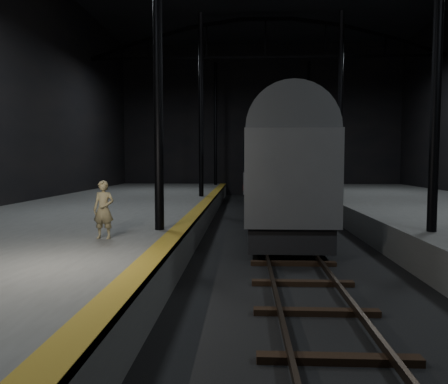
{
  "coord_description": "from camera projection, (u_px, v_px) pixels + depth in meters",
  "views": [
    {
      "loc": [
        -1.38,
        -16.24,
        2.94
      ],
      "look_at": [
        -2.01,
        -2.86,
        2.0
      ],
      "focal_mm": 35.0,
      "sensor_mm": 36.0,
      "label": 1
    }
  ],
  "objects": [
    {
      "name": "ground",
      "position": [
        281.0,
        240.0,
        16.32
      ],
      "size": [
        44.0,
        44.0,
        0.0
      ],
      "primitive_type": "plane",
      "color": "black",
      "rests_on": "ground"
    },
    {
      "name": "platform_left",
      "position": [
        84.0,
        225.0,
        16.64
      ],
      "size": [
        9.0,
        43.8,
        1.0
      ],
      "primitive_type": "cube",
      "color": "#525250",
      "rests_on": "ground"
    },
    {
      "name": "tactile_strip",
      "position": [
        195.0,
        213.0,
        16.4
      ],
      "size": [
        0.5,
        43.8,
        0.01
      ],
      "primitive_type": "cube",
      "color": "#9B6D1C",
      "rests_on": "platform_left"
    },
    {
      "name": "track",
      "position": [
        281.0,
        238.0,
        16.31
      ],
      "size": [
        2.4,
        43.0,
        0.24
      ],
      "color": "#3F3328",
      "rests_on": "ground"
    },
    {
      "name": "train",
      "position": [
        272.0,
        163.0,
        21.8
      ],
      "size": [
        2.88,
        19.22,
        5.14
      ],
      "color": "#A3A5AB",
      "rests_on": "ground"
    },
    {
      "name": "woman",
      "position": [
        104.0,
        210.0,
        10.93
      ],
      "size": [
        0.57,
        0.4,
        1.47
      ],
      "primitive_type": "imported",
      "rotation": [
        0.0,
        0.0,
        -0.1
      ],
      "color": "#95855B",
      "rests_on": "platform_left"
    }
  ]
}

